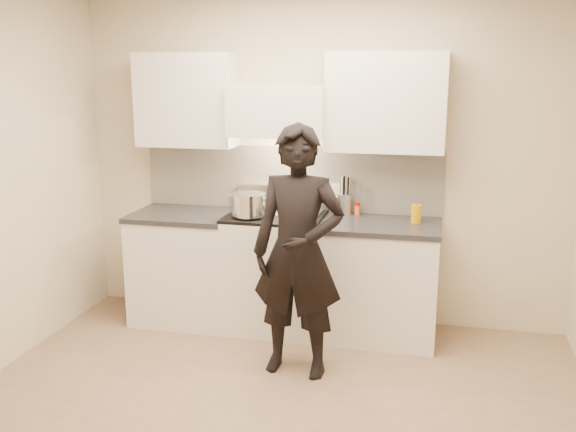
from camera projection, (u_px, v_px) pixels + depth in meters
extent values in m
plane|color=#8A6D4F|center=(267.00, 419.00, 3.89)|extent=(4.00, 4.00, 0.00)
cube|color=beige|center=(320.00, 159.00, 5.24)|extent=(4.00, 0.04, 2.70)
cube|color=beige|center=(114.00, 318.00, 1.92)|extent=(4.00, 0.04, 2.70)
cube|color=silver|center=(290.00, 178.00, 5.33)|extent=(2.50, 0.02, 0.53)
cube|color=silver|center=(283.00, 197.00, 5.34)|extent=(0.76, 0.08, 0.20)
cube|color=silver|center=(279.00, 111.00, 5.03)|extent=(0.76, 0.40, 0.40)
cylinder|color=silver|center=(273.00, 136.00, 4.90)|extent=(0.66, 0.02, 0.02)
cube|color=silver|center=(386.00, 102.00, 4.86)|extent=(0.90, 0.33, 0.75)
cube|color=silver|center=(187.00, 100.00, 5.22)|extent=(0.80, 0.33, 0.75)
cube|color=beige|center=(335.00, 190.00, 5.25)|extent=(0.08, 0.01, 0.12)
cube|color=silver|center=(276.00, 272.00, 5.20)|extent=(0.76, 0.65, 0.92)
cube|color=black|center=(275.00, 216.00, 5.10)|extent=(0.76, 0.65, 0.02)
cube|color=silver|center=(298.00, 212.00, 5.17)|extent=(0.36, 0.34, 0.01)
cylinder|color=silver|center=(266.00, 244.00, 4.85)|extent=(0.62, 0.02, 0.02)
cylinder|color=black|center=(248.00, 216.00, 4.99)|extent=(0.18, 0.18, 0.01)
cylinder|color=black|center=(293.00, 219.00, 4.91)|extent=(0.18, 0.18, 0.01)
cylinder|color=black|center=(259.00, 208.00, 5.27)|extent=(0.18, 0.18, 0.01)
cylinder|color=black|center=(301.00, 211.00, 5.20)|extent=(0.18, 0.18, 0.01)
cube|color=silver|center=(378.00, 282.00, 5.03)|extent=(0.90, 0.65, 0.88)
cube|color=black|center=(380.00, 225.00, 4.92)|extent=(0.92, 0.67, 0.04)
cube|color=silver|center=(186.00, 268.00, 5.38)|extent=(0.80, 0.65, 0.88)
cube|color=black|center=(184.00, 215.00, 5.27)|extent=(0.82, 0.67, 0.04)
ellipsoid|color=silver|center=(303.00, 201.00, 5.12)|extent=(0.31, 0.31, 0.17)
torus|color=silver|center=(303.00, 196.00, 5.11)|extent=(0.32, 0.32, 0.01)
ellipsoid|color=white|center=(303.00, 202.00, 5.13)|extent=(0.18, 0.18, 0.08)
cylinder|color=white|center=(294.00, 192.00, 4.99)|extent=(0.08, 0.22, 0.17)
cylinder|color=silver|center=(248.00, 204.00, 4.97)|extent=(0.32, 0.32, 0.17)
cube|color=silver|center=(231.00, 194.00, 5.03)|extent=(0.06, 0.04, 0.01)
cube|color=silver|center=(266.00, 198.00, 4.89)|extent=(0.06, 0.04, 0.01)
cylinder|color=silver|center=(345.00, 204.00, 5.20)|extent=(0.12, 0.12, 0.16)
cylinder|color=black|center=(348.00, 195.00, 5.17)|extent=(0.01, 0.01, 0.29)
cylinder|color=white|center=(348.00, 194.00, 5.19)|extent=(0.01, 0.01, 0.29)
cylinder|color=silver|center=(347.00, 194.00, 5.20)|extent=(0.01, 0.01, 0.29)
cylinder|color=black|center=(344.00, 194.00, 5.21)|extent=(0.01, 0.01, 0.29)
cylinder|color=silver|center=(342.00, 194.00, 5.20)|extent=(0.01, 0.01, 0.29)
cylinder|color=white|center=(342.00, 194.00, 5.18)|extent=(0.01, 0.01, 0.29)
cylinder|color=black|center=(343.00, 195.00, 5.16)|extent=(0.01, 0.01, 0.29)
cylinder|color=silver|center=(346.00, 195.00, 5.16)|extent=(0.01, 0.01, 0.29)
cylinder|color=orange|center=(357.00, 210.00, 5.18)|extent=(0.04, 0.04, 0.08)
cylinder|color=#BC1303|center=(357.00, 204.00, 5.17)|extent=(0.05, 0.05, 0.03)
cylinder|color=#BB8802|center=(416.00, 214.00, 4.91)|extent=(0.08, 0.08, 0.14)
imported|color=black|center=(298.00, 252.00, 4.33)|extent=(0.66, 0.46, 1.73)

